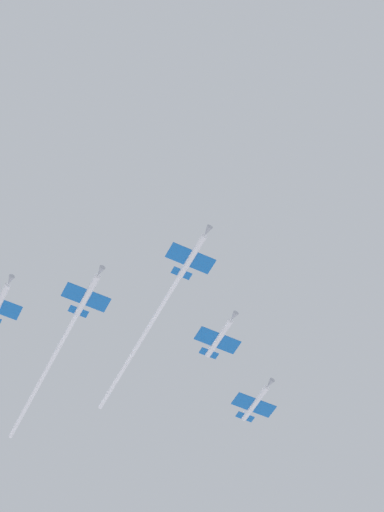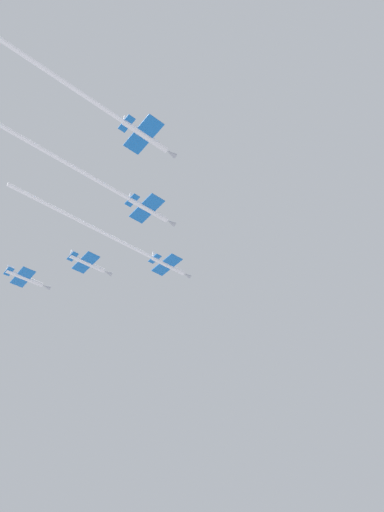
{
  "view_description": "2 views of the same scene",
  "coord_description": "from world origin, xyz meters",
  "px_view_note": "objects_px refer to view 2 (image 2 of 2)",
  "views": [
    {
      "loc": [
        59.74,
        -71.07,
        2.94
      ],
      "look_at": [
        19.4,
        15.3,
        141.51
      ],
      "focal_mm": 63.6,
      "sensor_mm": 36.0,
      "label": 1
    },
    {
      "loc": [
        -65.1,
        -9.0,
        69.96
      ],
      "look_at": [
        10.08,
        7.0,
        135.59
      ],
      "focal_mm": 30.34,
      "sensor_mm": 36.0,
      "label": 2
    }
  ],
  "objects_px": {
    "jet_starboard_inner": "(102,183)",
    "jet_port_outer": "(26,278)",
    "jet_starboard_outer": "(85,96)",
    "jet_port_inner": "(89,264)",
    "jet_lead": "(129,246)"
  },
  "relations": [
    {
      "from": "jet_starboard_inner",
      "to": "jet_port_outer",
      "type": "distance_m",
      "value": 42.42
    },
    {
      "from": "jet_port_inner",
      "to": "jet_starboard_outer",
      "type": "height_order",
      "value": "jet_port_inner"
    },
    {
      "from": "jet_port_inner",
      "to": "jet_port_outer",
      "type": "distance_m",
      "value": 17.91
    },
    {
      "from": "jet_starboard_inner",
      "to": "jet_port_outer",
      "type": "relative_size",
      "value": 3.49
    },
    {
      "from": "jet_lead",
      "to": "jet_port_outer",
      "type": "height_order",
      "value": "jet_lead"
    },
    {
      "from": "jet_lead",
      "to": "jet_port_inner",
      "type": "height_order",
      "value": "jet_port_inner"
    },
    {
      "from": "jet_port_inner",
      "to": "jet_port_outer",
      "type": "xyz_separation_m",
      "value": [
        0.26,
        17.82,
        -1.81
      ]
    },
    {
      "from": "jet_lead",
      "to": "jet_port_outer",
      "type": "bearing_deg",
      "value": -152.89
    },
    {
      "from": "jet_lead",
      "to": "jet_starboard_inner",
      "type": "height_order",
      "value": "jet_lead"
    },
    {
      "from": "jet_lead",
      "to": "jet_starboard_inner",
      "type": "relative_size",
      "value": 1.02
    },
    {
      "from": "jet_port_outer",
      "to": "jet_starboard_outer",
      "type": "distance_m",
      "value": 58.13
    },
    {
      "from": "jet_port_inner",
      "to": "jet_starboard_inner",
      "type": "distance_m",
      "value": 30.89
    },
    {
      "from": "jet_port_inner",
      "to": "jet_starboard_inner",
      "type": "bearing_deg",
      "value": -23.35
    },
    {
      "from": "jet_port_inner",
      "to": "jet_starboard_outer",
      "type": "bearing_deg",
      "value": -29.88
    },
    {
      "from": "jet_starboard_inner",
      "to": "jet_port_outer",
      "type": "height_order",
      "value": "jet_port_outer"
    }
  ]
}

